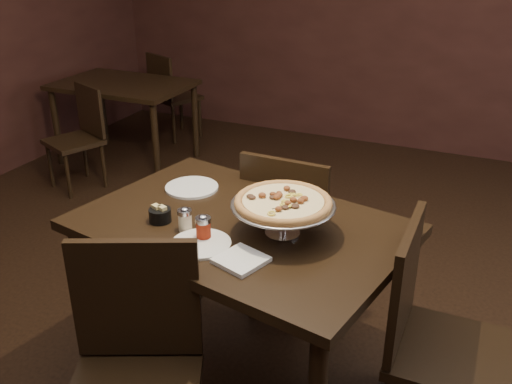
% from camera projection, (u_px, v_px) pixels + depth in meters
% --- Properties ---
extents(room, '(6.04, 7.04, 2.84)m').
position_uv_depth(room, '(272.00, 89.00, 2.01)').
color(room, black).
rests_on(room, ground).
extents(dining_table, '(1.46, 1.11, 0.82)m').
position_uv_depth(dining_table, '(240.00, 245.00, 2.38)').
color(dining_table, black).
rests_on(dining_table, ground).
extents(background_table, '(1.14, 0.76, 0.71)m').
position_uv_depth(background_table, '(124.00, 93.00, 4.94)').
color(background_table, black).
rests_on(background_table, ground).
extents(pizza_stand, '(0.41, 0.41, 0.17)m').
position_uv_depth(pizza_stand, '(283.00, 202.00, 2.20)').
color(pizza_stand, silver).
rests_on(pizza_stand, dining_table).
extents(parmesan_shaker, '(0.06, 0.06, 0.10)m').
position_uv_depth(parmesan_shaker, '(185.00, 219.00, 2.26)').
color(parmesan_shaker, beige).
rests_on(parmesan_shaker, dining_table).
extents(pepper_flake_shaker, '(0.06, 0.06, 0.11)m').
position_uv_depth(pepper_flake_shaker, '(203.00, 228.00, 2.19)').
color(pepper_flake_shaker, maroon).
rests_on(pepper_flake_shaker, dining_table).
extents(packet_caddy, '(0.09, 0.09, 0.07)m').
position_uv_depth(packet_caddy, '(160.00, 215.00, 2.34)').
color(packet_caddy, black).
rests_on(packet_caddy, dining_table).
extents(napkin_stack, '(0.20, 0.20, 0.02)m').
position_uv_depth(napkin_stack, '(241.00, 260.00, 2.06)').
color(napkin_stack, silver).
rests_on(napkin_stack, dining_table).
extents(plate_left, '(0.25, 0.25, 0.01)m').
position_uv_depth(plate_left, '(192.00, 188.00, 2.64)').
color(plate_left, silver).
rests_on(plate_left, dining_table).
extents(plate_near, '(0.23, 0.23, 0.01)m').
position_uv_depth(plate_near, '(201.00, 244.00, 2.17)').
color(plate_near, silver).
rests_on(plate_near, dining_table).
extents(serving_spatula, '(0.17, 0.17, 0.02)m').
position_uv_depth(serving_spatula, '(286.00, 208.00, 2.16)').
color(serving_spatula, silver).
rests_on(serving_spatula, pizza_stand).
extents(chair_far, '(0.46, 0.46, 0.95)m').
position_uv_depth(chair_far, '(292.00, 230.00, 2.90)').
color(chair_far, black).
rests_on(chair_far, ground).
extents(chair_near, '(0.60, 0.60, 0.97)m').
position_uv_depth(chair_near, '(135.00, 369.00, 1.98)').
color(chair_near, black).
rests_on(chair_near, ground).
extents(chair_side, '(0.45, 0.45, 0.96)m').
position_uv_depth(chair_side, '(433.00, 335.00, 2.14)').
color(chair_side, black).
rests_on(chair_side, ground).
extents(bg_chair_far, '(0.51, 0.51, 0.84)m').
position_uv_depth(bg_chair_far, '(170.00, 93.00, 5.56)').
color(bg_chair_far, black).
rests_on(bg_chair_far, ground).
extents(bg_chair_near, '(0.50, 0.50, 0.81)m').
position_uv_depth(bg_chair_near, '(80.00, 133.00, 4.51)').
color(bg_chair_near, black).
rests_on(bg_chair_near, ground).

